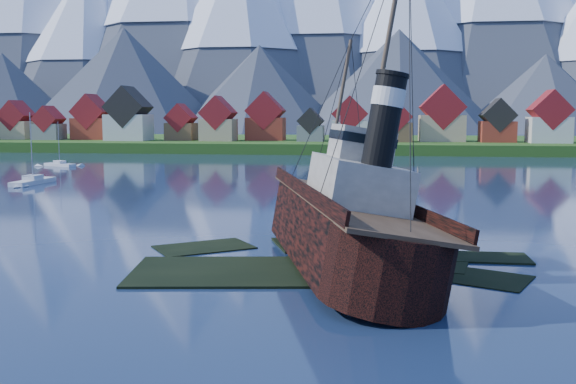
# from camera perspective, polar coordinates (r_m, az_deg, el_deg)

# --- Properties ---
(ground) EXTENTS (1400.00, 1400.00, 0.00)m
(ground) POSITION_cam_1_polar(r_m,az_deg,el_deg) (48.95, 0.96, -6.71)
(ground) COLOR #1A2A4A
(ground) RESTS_ON ground
(shoal) EXTENTS (31.71, 21.24, 1.14)m
(shoal) POSITION_cam_1_polar(r_m,az_deg,el_deg) (50.94, 3.24, -6.57)
(shoal) COLOR black
(shoal) RESTS_ON ground
(shore_bank) EXTENTS (600.00, 80.00, 3.20)m
(shore_bank) POSITION_cam_1_polar(r_m,az_deg,el_deg) (217.61, 6.20, 3.92)
(shore_bank) COLOR #274C15
(shore_bank) RESTS_ON ground
(seawall) EXTENTS (600.00, 2.50, 2.00)m
(seawall) POSITION_cam_1_polar(r_m,az_deg,el_deg) (179.69, 5.88, 3.28)
(seawall) COLOR #3F3D38
(seawall) RESTS_ON ground
(town) EXTENTS (250.96, 16.69, 17.30)m
(town) POSITION_cam_1_polar(r_m,az_deg,el_deg) (203.14, -3.34, 6.27)
(town) COLOR maroon
(town) RESTS_ON ground
(mountains) EXTENTS (965.00, 340.00, 205.00)m
(mountains) POSITION_cam_1_polar(r_m,az_deg,el_deg) (534.21, 7.15, 15.34)
(mountains) COLOR #2D333D
(mountains) RESTS_ON ground
(tugboat_wreck) EXTENTS (7.73, 33.29, 26.38)m
(tugboat_wreck) POSITION_cam_1_polar(r_m,az_deg,el_deg) (50.72, 4.61, -2.44)
(tugboat_wreck) COLOR black
(tugboat_wreck) RESTS_ON ground
(sailboat_a) EXTENTS (2.99, 10.18, 12.30)m
(sailboat_a) POSITION_cam_1_polar(r_m,az_deg,el_deg) (113.79, -21.72, 0.80)
(sailboat_a) COLOR silver
(sailboat_a) RESTS_ON ground
(sailboat_c) EXTENTS (8.13, 4.83, 10.26)m
(sailboat_c) POSITION_cam_1_polar(r_m,az_deg,el_deg) (149.98, -19.63, 2.26)
(sailboat_c) COLOR silver
(sailboat_c) RESTS_ON ground
(sailboat_e) EXTENTS (4.16, 10.30, 11.62)m
(sailboat_e) POSITION_cam_1_polar(r_m,az_deg,el_deg) (138.28, 4.60, 2.29)
(sailboat_e) COLOR silver
(sailboat_e) RESTS_ON ground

